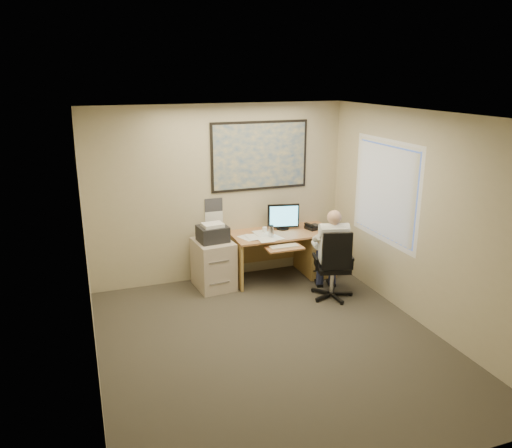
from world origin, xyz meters
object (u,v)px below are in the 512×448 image
object	(u,v)px
person	(332,254)
office_chair	(334,278)
desk	(301,248)
filing_cabinet	(213,260)

from	to	relation	value
person	office_chair	bearing A→B (deg)	-65.31
desk	office_chair	size ratio (longest dim) A/B	1.53
filing_cabinet	person	xyz separation A→B (m)	(1.52, -0.88, 0.21)
filing_cabinet	office_chair	bearing A→B (deg)	-37.90
filing_cabinet	person	bearing A→B (deg)	-35.98
desk	person	bearing A→B (deg)	-86.34
filing_cabinet	person	distance (m)	1.77
filing_cabinet	desk	bearing A→B (deg)	-4.72
office_chair	person	bearing A→B (deg)	115.18
filing_cabinet	office_chair	size ratio (longest dim) A/B	0.97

